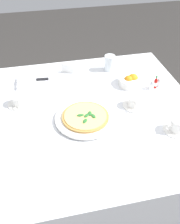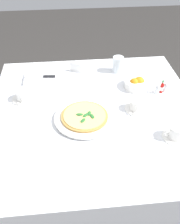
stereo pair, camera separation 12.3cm
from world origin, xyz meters
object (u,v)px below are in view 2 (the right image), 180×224
object	(u,v)px
water_glass_back_corner	(118,65)
pepper_shaker	(166,88)
dinner_knife	(41,77)
pizza_plate	(85,118)
salt_shaker	(157,90)
pizza	(85,116)
hot_sauce_bottle	(162,87)
coffee_cup_left_edge	(177,133)
coffee_cup_near_left	(137,105)
citrus_bowl	(137,83)
coffee_cup_near_right	(23,96)
napkin_folded	(42,78)
menu_card	(76,68)

from	to	relation	value
water_glass_back_corner	pepper_shaker	distance (m)	0.35
water_glass_back_corner	dinner_knife	world-z (taller)	water_glass_back_corner
pizza_plate	salt_shaker	size ratio (longest dim) A/B	5.62
pizza	hot_sauce_bottle	xyz separation A→B (m)	(-0.48, -0.20, 0.01)
salt_shaker	coffee_cup_left_edge	bearing A→B (deg)	86.90
salt_shaker	coffee_cup_near_left	bearing A→B (deg)	40.60
pizza_plate	citrus_bowl	size ratio (longest dim) A/B	2.11
hot_sauce_bottle	coffee_cup_left_edge	bearing A→B (deg)	82.75
coffee_cup_near_right	napkin_folded	distance (m)	0.22
citrus_bowl	menu_card	xyz separation A→B (m)	(0.36, -0.22, 0.00)
water_glass_back_corner	pepper_shaker	xyz separation A→B (m)	(-0.24, 0.25, -0.02)
salt_shaker	menu_card	bearing A→B (deg)	-32.83
pizza	dinner_knife	bearing A→B (deg)	-59.65
hot_sauce_bottle	salt_shaker	bearing A→B (deg)	19.65
coffee_cup_near_right	coffee_cup_left_edge	distance (m)	0.86
coffee_cup_near_left	salt_shaker	xyz separation A→B (m)	(-0.16, -0.13, -0.00)
hot_sauce_bottle	pepper_shaker	distance (m)	0.03
coffee_cup_near_left	salt_shaker	bearing A→B (deg)	-139.40
pizza	menu_card	world-z (taller)	menu_card
coffee_cup_near_right	coffee_cup_left_edge	size ratio (longest dim) A/B	1.00
coffee_cup_near_right	dinner_knife	world-z (taller)	coffee_cup_near_right
dinner_knife	pepper_shaker	bearing A→B (deg)	170.47
coffee_cup_near_right	pepper_shaker	distance (m)	0.84
coffee_cup_left_edge	napkin_folded	world-z (taller)	coffee_cup_left_edge
napkin_folded	coffee_cup_near_right	bearing A→B (deg)	65.43
pizza_plate	pizza	world-z (taller)	pizza
pizza	dinner_knife	xyz separation A→B (m)	(0.24, -0.41, -0.00)
pizza	menu_card	bearing A→B (deg)	-87.85
pizza_plate	pepper_shaker	distance (m)	0.55
coffee_cup_near_left	hot_sauce_bottle	world-z (taller)	hot_sauce_bottle
pizza	coffee_cup_near_left	distance (m)	0.30
pepper_shaker	water_glass_back_corner	bearing A→B (deg)	-46.40
menu_card	hot_sauce_bottle	bearing A→B (deg)	1.59
pizza	coffee_cup_left_edge	bearing A→B (deg)	157.75
coffee_cup_near_left	dinner_knife	world-z (taller)	coffee_cup_near_left
napkin_folded	pepper_shaker	bearing A→B (deg)	166.65
pizza_plate	napkin_folded	bearing A→B (deg)	-59.92
pizza	coffee_cup_near_left	xyz separation A→B (m)	(-0.29, -0.06, 0.00)
menu_card	water_glass_back_corner	bearing A→B (deg)	26.75
coffee_cup_near_left	coffee_cup_left_edge	xyz separation A→B (m)	(-0.14, 0.23, 0.00)
water_glass_back_corner	pepper_shaker	bearing A→B (deg)	133.60
coffee_cup_near_right	pepper_shaker	size ratio (longest dim) A/B	2.36
coffee_cup_near_right	menu_card	distance (m)	0.42
dinner_knife	salt_shaker	world-z (taller)	salt_shaker
coffee_cup_near_left	napkin_folded	world-z (taller)	coffee_cup_near_left
napkin_folded	citrus_bowl	xyz separation A→B (m)	(-0.58, 0.14, 0.02)
pizza	coffee_cup_near_right	xyz separation A→B (m)	(0.34, -0.21, 0.00)
coffee_cup_near_right	dinner_knife	xyz separation A→B (m)	(-0.10, -0.20, -0.00)
coffee_cup_near_left	menu_card	world-z (taller)	coffee_cup_near_left
coffee_cup_left_edge	pepper_shaker	xyz separation A→B (m)	(-0.08, -0.39, -0.01)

